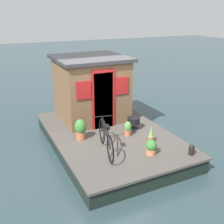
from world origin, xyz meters
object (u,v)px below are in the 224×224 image
potted_plant_succulent (151,147)px  mooring_bollard (192,149)px  charcoal_grill (134,121)px  bicycle (106,138)px  potted_plant_basil (128,129)px  potted_plant_geranium (80,129)px  potted_plant_fern (151,135)px  houseboat_cabin (91,88)px

potted_plant_succulent → mooring_bollard: 1.00m
potted_plant_succulent → charcoal_grill: size_ratio=1.02×
bicycle → potted_plant_basil: bearing=-58.3°
bicycle → potted_plant_geranium: 1.02m
potted_plant_succulent → charcoal_grill: bearing=-14.2°
bicycle → mooring_bollard: bicycle is taller
charcoal_grill → potted_plant_geranium: bearing=89.0°
potted_plant_basil → potted_plant_fern: 0.73m
potted_plant_fern → mooring_bollard: size_ratio=1.66×
bicycle → potted_plant_succulent: bicycle is taller
potted_plant_fern → houseboat_cabin: bearing=17.2°
charcoal_grill → bicycle: bearing=124.6°
houseboat_cabin → potted_plant_basil: 2.01m
houseboat_cabin → mooring_bollard: (-3.46, -1.27, -0.88)m
houseboat_cabin → potted_plant_fern: (-2.43, -0.75, -0.81)m
potted_plant_basil → mooring_bollard: 1.88m
houseboat_cabin → potted_plant_succulent: (-3.00, -0.38, -0.83)m
houseboat_cabin → charcoal_grill: (-1.46, -0.77, -0.77)m
houseboat_cabin → potted_plant_geranium: size_ratio=3.75×
bicycle → potted_plant_fern: bicycle is taller
potted_plant_succulent → mooring_bollard: bearing=-117.3°
potted_plant_fern → mooring_bollard: bearing=-153.5°
houseboat_cabin → mooring_bollard: bearing=-159.9°
charcoal_grill → mooring_bollard: 2.06m
potted_plant_geranium → mooring_bollard: bearing=-133.0°
houseboat_cabin → potted_plant_basil: houseboat_cabin is taller
charcoal_grill → potted_plant_fern: bearing=179.1°
bicycle → charcoal_grill: bearing=-55.4°
potted_plant_geranium → bicycle: bearing=-161.3°
houseboat_cabin → potted_plant_succulent: houseboat_cabin is taller
bicycle → charcoal_grill: (0.93, -1.35, -0.12)m
bicycle → charcoal_grill: bicycle is taller
potted_plant_geranium → mooring_bollard: 2.97m
bicycle → houseboat_cabin: bearing=-13.6°
houseboat_cabin → potted_plant_basil: (-1.80, -0.38, -0.81)m
potted_plant_geranium → potted_plant_fern: 1.94m
mooring_bollard → potted_plant_fern: bearing=26.5°
potted_plant_basil → potted_plant_fern: size_ratio=0.96×
potted_plant_basil → potted_plant_fern: bearing=-149.4°
bicycle → potted_plant_fern: size_ratio=3.71×
potted_plant_succulent → potted_plant_geranium: (1.57, 1.28, 0.11)m
houseboat_cabin → potted_plant_fern: bearing=-162.8°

